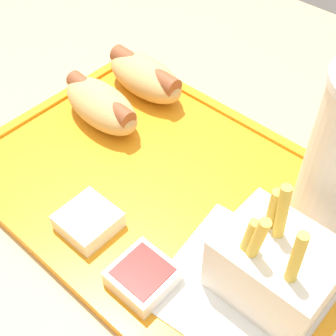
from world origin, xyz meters
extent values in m
cube|color=orange|center=(0.00, 0.01, 0.78)|extent=(0.41, 0.28, 0.01)
cube|color=orange|center=(0.00, -0.13, 0.79)|extent=(0.41, 0.01, 0.00)
cube|color=orange|center=(0.00, 0.15, 0.79)|extent=(0.41, 0.01, 0.00)
cube|color=orange|center=(-0.20, 0.01, 0.79)|extent=(0.01, 0.28, 0.00)
cube|color=white|center=(0.14, -0.03, 0.79)|extent=(0.17, 0.15, 0.00)
ellipsoid|color=tan|center=(-0.13, 0.11, 0.81)|extent=(0.12, 0.06, 0.05)
cylinder|color=brown|center=(-0.13, 0.11, 0.82)|extent=(0.10, 0.03, 0.02)
ellipsoid|color=tan|center=(-0.13, 0.04, 0.81)|extent=(0.12, 0.06, 0.05)
cylinder|color=brown|center=(-0.13, 0.04, 0.82)|extent=(0.11, 0.03, 0.02)
cube|color=silver|center=(0.14, -0.02, 0.82)|extent=(0.09, 0.07, 0.07)
cylinder|color=gold|center=(0.12, -0.04, 0.85)|extent=(0.02, 0.02, 0.07)
cylinder|color=gold|center=(0.13, -0.04, 0.86)|extent=(0.02, 0.01, 0.08)
cylinder|color=gold|center=(0.16, -0.03, 0.86)|extent=(0.02, 0.02, 0.08)
cylinder|color=gold|center=(0.12, -0.01, 0.85)|extent=(0.01, 0.01, 0.08)
cylinder|color=gold|center=(0.13, -0.01, 0.86)|extent=(0.02, 0.01, 0.08)
cube|color=silver|center=(-0.02, -0.08, 0.79)|extent=(0.05, 0.05, 0.02)
cube|color=white|center=(-0.02, -0.08, 0.80)|extent=(0.04, 0.04, 0.00)
cube|color=silver|center=(0.06, -0.08, 0.79)|extent=(0.05, 0.05, 0.02)
cube|color=#B21914|center=(0.06, -0.08, 0.80)|extent=(0.04, 0.04, 0.00)
camera|label=1|loc=(0.21, -0.22, 1.15)|focal=50.00mm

